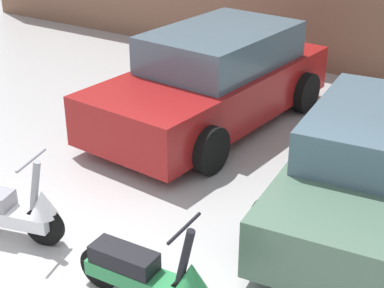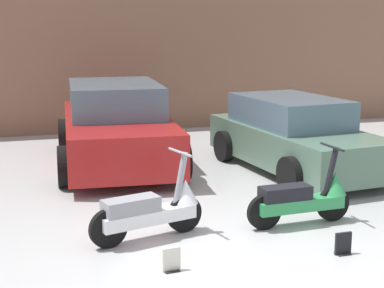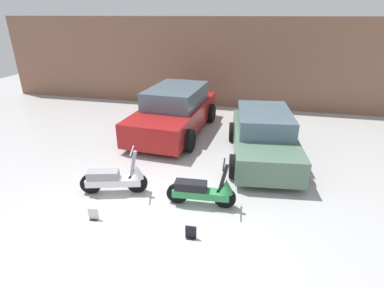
{
  "view_description": "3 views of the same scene",
  "coord_description": "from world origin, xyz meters",
  "px_view_note": "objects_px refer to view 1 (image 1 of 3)",
  "views": [
    {
      "loc": [
        3.64,
        -2.83,
        3.81
      ],
      "look_at": [
        0.35,
        2.19,
        0.92
      ],
      "focal_mm": 55.0,
      "sensor_mm": 36.0,
      "label": 1
    },
    {
      "loc": [
        -2.54,
        -5.98,
        2.56
      ],
      "look_at": [
        -0.24,
        1.85,
        0.89
      ],
      "focal_mm": 55.0,
      "sensor_mm": 36.0,
      "label": 2
    },
    {
      "loc": [
        1.84,
        -4.61,
        3.73
      ],
      "look_at": [
        0.29,
        2.23,
        0.66
      ],
      "focal_mm": 28.0,
      "sensor_mm": 36.0,
      "label": 3
    }
  ],
  "objects_px": {
    "scooter_front_right": "(149,275)",
    "car_rear_left": "(214,80)",
    "car_rear_center": "(369,168)",
    "scooter_front_left": "(7,208)"
  },
  "relations": [
    {
      "from": "car_rear_left",
      "to": "car_rear_center",
      "type": "bearing_deg",
      "value": 68.83
    },
    {
      "from": "scooter_front_left",
      "to": "car_rear_center",
      "type": "relative_size",
      "value": 0.37
    },
    {
      "from": "scooter_front_right",
      "to": "car_rear_left",
      "type": "xyz_separation_m",
      "value": [
        -1.78,
        4.07,
        0.35
      ]
    },
    {
      "from": "scooter_front_right",
      "to": "car_rear_left",
      "type": "distance_m",
      "value": 4.45
    },
    {
      "from": "scooter_front_left",
      "to": "car_rear_center",
      "type": "xyz_separation_m",
      "value": [
        3.15,
        2.63,
        0.25
      ]
    },
    {
      "from": "car_rear_left",
      "to": "car_rear_center",
      "type": "height_order",
      "value": "car_rear_left"
    },
    {
      "from": "car_rear_left",
      "to": "scooter_front_left",
      "type": "bearing_deg",
      "value": 1.0
    },
    {
      "from": "scooter_front_right",
      "to": "car_rear_center",
      "type": "height_order",
      "value": "car_rear_center"
    },
    {
      "from": "scooter_front_left",
      "to": "scooter_front_right",
      "type": "xyz_separation_m",
      "value": [
        1.99,
        -0.05,
        -0.01
      ]
    },
    {
      "from": "scooter_front_right",
      "to": "car_rear_left",
      "type": "bearing_deg",
      "value": 110.27
    }
  ]
}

